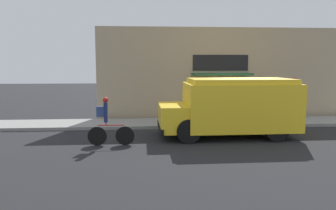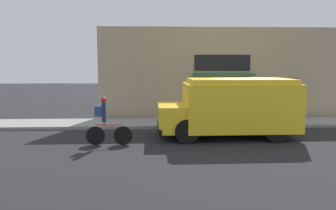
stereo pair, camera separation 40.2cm
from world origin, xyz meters
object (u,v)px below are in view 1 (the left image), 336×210
stop_sign_post (294,92)px  trash_bin (264,111)px  cyclist (108,123)px  school_bus (232,106)px

stop_sign_post → trash_bin: (-0.84, 1.32, -1.04)m
cyclist → trash_bin: bearing=31.7°
school_bus → stop_sign_post: school_bus is taller
cyclist → school_bus: bearing=13.8°
trash_bin → cyclist: bearing=-149.0°
school_bus → trash_bin: bearing=51.8°
stop_sign_post → trash_bin: stop_sign_post is taller
school_bus → trash_bin: school_bus is taller
school_bus → stop_sign_post: size_ratio=2.52×
school_bus → stop_sign_post: (3.41, 1.98, 0.36)m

